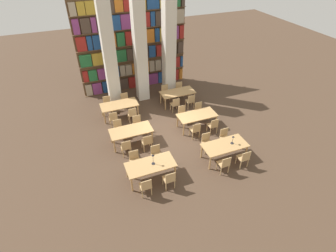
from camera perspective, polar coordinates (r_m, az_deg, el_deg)
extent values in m
plane|color=#4C3828|center=(12.95, -0.40, -1.80)|extent=(40.00, 40.00, 0.00)
cube|color=brown|center=(16.11, -7.62, 17.14)|extent=(6.47, 0.06, 5.50)
cube|color=brown|center=(17.21, -6.89, 8.54)|extent=(6.47, 0.35, 0.03)
cube|color=tan|center=(16.62, -16.83, 7.57)|extent=(0.37, 0.20, 0.73)
cube|color=#84387A|center=(16.65, -15.15, 7.94)|extent=(0.53, 0.20, 0.73)
cube|color=navy|center=(16.70, -13.42, 8.31)|extent=(0.36, 0.20, 0.73)
cube|color=orange|center=(16.75, -11.78, 8.65)|extent=(0.54, 0.20, 0.73)
cube|color=#47382D|center=(16.84, -9.73, 9.06)|extent=(0.61, 0.20, 0.73)
cube|color=maroon|center=(16.96, -7.61, 9.48)|extent=(0.59, 0.20, 0.73)
cube|color=maroon|center=(17.10, -5.51, 9.88)|extent=(0.57, 0.20, 0.73)
cube|color=#84387A|center=(17.28, -3.34, 10.28)|extent=(0.67, 0.20, 0.73)
cube|color=navy|center=(17.45, -1.45, 10.61)|extent=(0.45, 0.20, 0.73)
cube|color=#84387A|center=(17.60, -0.03, 10.86)|extent=(0.39, 0.20, 0.73)
cube|color=maroon|center=(17.77, 1.49, 11.11)|extent=(0.47, 0.20, 0.73)
cube|color=orange|center=(17.92, 2.72, 11.31)|extent=(0.21, 0.20, 0.73)
cube|color=brown|center=(16.80, -7.12, 11.29)|extent=(6.47, 0.35, 0.03)
cube|color=maroon|center=(16.23, -17.52, 10.27)|extent=(0.29, 0.20, 0.67)
cube|color=#236B38|center=(16.25, -16.06, 10.58)|extent=(0.47, 0.20, 0.67)
cube|color=#84387A|center=(16.30, -14.09, 11.00)|extent=(0.54, 0.20, 0.67)
cube|color=navy|center=(16.38, -11.76, 11.47)|extent=(0.65, 0.20, 0.67)
cube|color=tan|center=(16.47, -9.89, 11.83)|extent=(0.30, 0.20, 0.67)
cube|color=tan|center=(16.54, -8.60, 12.07)|extent=(0.38, 0.20, 0.67)
cube|color=orange|center=(16.65, -6.81, 12.40)|extent=(0.59, 0.20, 0.67)
cube|color=orange|center=(16.78, -4.92, 12.73)|extent=(0.40, 0.20, 0.67)
cube|color=tan|center=(16.89, -3.58, 12.95)|extent=(0.32, 0.20, 0.67)
cube|color=tan|center=(17.01, -2.25, 13.17)|extent=(0.37, 0.20, 0.67)
cube|color=#47382D|center=(17.15, -0.79, 13.40)|extent=(0.49, 0.20, 0.67)
cube|color=#236B38|center=(17.30, 0.60, 13.61)|extent=(0.29, 0.20, 0.67)
cube|color=maroon|center=(17.44, 1.84, 13.79)|extent=(0.41, 0.20, 0.67)
cube|color=navy|center=(17.56, 2.88, 13.94)|extent=(0.16, 0.20, 0.67)
cube|color=brown|center=(16.43, -7.36, 14.18)|extent=(6.47, 0.35, 0.03)
cube|color=#236B38|center=(15.87, -17.50, 13.42)|extent=(0.64, 0.20, 0.70)
cube|color=#B7932D|center=(15.92, -15.12, 13.91)|extent=(0.58, 0.20, 0.70)
cube|color=maroon|center=(15.99, -12.76, 14.38)|extent=(0.61, 0.20, 0.70)
cube|color=#236B38|center=(16.10, -10.28, 14.84)|extent=(0.66, 0.20, 0.70)
cube|color=#47382D|center=(16.21, -8.37, 15.17)|extent=(0.35, 0.20, 0.70)
cube|color=navy|center=(16.30, -6.87, 15.42)|extent=(0.42, 0.20, 0.70)
cube|color=#47382D|center=(16.42, -5.22, 15.69)|extent=(0.46, 0.20, 0.70)
cube|color=navy|center=(16.55, -3.53, 15.95)|extent=(0.41, 0.20, 0.70)
cube|color=maroon|center=(16.68, -2.04, 16.16)|extent=(0.33, 0.20, 0.70)
cube|color=#236B38|center=(16.80, -0.88, 16.32)|extent=(0.27, 0.20, 0.70)
cube|color=navy|center=(16.92, 0.30, 16.48)|extent=(0.31, 0.20, 0.70)
cube|color=#47382D|center=(17.04, 1.37, 16.61)|extent=(0.28, 0.20, 0.70)
cube|color=#47382D|center=(17.19, 2.66, 16.77)|extent=(0.36, 0.20, 0.70)
cube|color=brown|center=(16.11, -7.62, 17.19)|extent=(6.47, 0.35, 0.03)
cube|color=maroon|center=(15.54, -18.38, 16.57)|extent=(0.53, 0.20, 0.77)
cube|color=navy|center=(15.57, -16.72, 16.91)|extent=(0.26, 0.20, 0.77)
cube|color=navy|center=(15.61, -15.34, 17.19)|extent=(0.38, 0.20, 0.77)
cube|color=#84387A|center=(15.66, -13.71, 17.50)|extent=(0.42, 0.20, 0.77)
cube|color=orange|center=(15.72, -12.01, 17.80)|extent=(0.35, 0.20, 0.77)
cube|color=#236B38|center=(15.80, -10.29, 18.10)|extent=(0.44, 0.20, 0.77)
cube|color=maroon|center=(15.91, -8.28, 18.42)|extent=(0.54, 0.20, 0.77)
cube|color=tan|center=(16.04, -6.31, 18.72)|extent=(0.41, 0.20, 0.77)
cube|color=orange|center=(16.20, -4.23, 19.01)|extent=(0.64, 0.20, 0.77)
cube|color=navy|center=(16.35, -2.42, 19.24)|extent=(0.26, 0.20, 0.77)
cube|color=#B7932D|center=(16.46, -1.21, 19.39)|extent=(0.38, 0.20, 0.77)
cube|color=maroon|center=(16.61, 0.24, 19.55)|extent=(0.33, 0.20, 0.77)
cube|color=#84387A|center=(16.76, 1.62, 19.70)|extent=(0.38, 0.20, 0.77)
cube|color=maroon|center=(16.91, 2.91, 19.82)|extent=(0.27, 0.20, 0.77)
cube|color=brown|center=(15.83, -7.90, 20.32)|extent=(6.47, 0.35, 0.03)
cube|color=#84387A|center=(15.28, -19.43, 19.71)|extent=(0.34, 0.20, 0.78)
cube|color=#47382D|center=(15.30, -17.55, 20.10)|extent=(0.49, 0.20, 0.78)
cube|color=#84387A|center=(15.34, -15.88, 20.42)|extent=(0.27, 0.20, 0.78)
cube|color=#47382D|center=(15.39, -14.19, 20.73)|extent=(0.50, 0.20, 0.78)
cube|color=navy|center=(15.49, -11.73, 21.15)|extent=(0.70, 0.20, 0.78)
cube|color=#84387A|center=(15.63, -9.02, 21.56)|extent=(0.66, 0.20, 0.78)
cube|color=#84387A|center=(15.78, -6.59, 21.90)|extent=(0.53, 0.20, 0.78)
cube|color=maroon|center=(15.91, -4.75, 22.13)|extent=(0.38, 0.20, 0.78)
cube|color=navy|center=(16.02, -3.41, 22.28)|extent=(0.26, 0.20, 0.78)
cube|color=#47382D|center=(16.14, -2.00, 22.43)|extent=(0.45, 0.20, 0.78)
cube|color=navy|center=(16.33, -0.06, 22.61)|extent=(0.57, 0.20, 0.78)
cube|color=tan|center=(16.58, 2.26, 22.80)|extent=(0.65, 0.20, 0.78)
cube|color=brown|center=(15.60, -8.21, 23.54)|extent=(6.47, 0.35, 0.03)
cube|color=tan|center=(15.08, -20.13, 22.77)|extent=(0.34, 0.20, 0.66)
cube|color=#B7932D|center=(15.10, -18.48, 23.11)|extent=(0.39, 0.20, 0.66)
cube|color=#B7932D|center=(15.14, -16.56, 23.47)|extent=(0.51, 0.20, 0.66)
cube|color=#B7932D|center=(15.20, -14.51, 23.83)|extent=(0.39, 0.20, 0.66)
cube|color=#47382D|center=(15.28, -12.58, 24.14)|extent=(0.42, 0.20, 0.66)
cube|color=orange|center=(15.36, -10.73, 24.42)|extent=(0.44, 0.20, 0.66)
cube|color=maroon|center=(15.49, -8.42, 24.73)|extent=(0.66, 0.20, 0.66)
cube|color=#B7932D|center=(15.65, -5.91, 25.03)|extent=(0.51, 0.20, 0.66)
cube|color=navy|center=(15.85, -3.34, 25.28)|extent=(0.69, 0.20, 0.66)
cube|color=#B7932D|center=(16.08, -0.75, 25.50)|extent=(0.60, 0.20, 0.66)
cube|color=#236B38|center=(16.31, 1.56, 25.65)|extent=(0.58, 0.20, 0.66)
cube|color=#47382D|center=(16.49, 3.24, 25.74)|extent=(0.20, 0.20, 0.66)
cube|color=silver|center=(14.36, -12.70, 15.20)|extent=(0.64, 0.64, 6.00)
cube|color=silver|center=(14.68, -6.11, 16.34)|extent=(0.64, 0.64, 6.00)
cube|color=silver|center=(15.18, 0.19, 17.22)|extent=(0.64, 0.64, 6.00)
cube|color=tan|center=(10.36, -3.83, -8.40)|extent=(1.94, 0.92, 0.04)
cylinder|color=tan|center=(10.24, -7.88, -12.52)|extent=(0.07, 0.07, 0.71)
cylinder|color=tan|center=(10.59, 1.55, -9.95)|extent=(0.07, 0.07, 0.71)
cylinder|color=tan|center=(10.75, -8.96, -9.63)|extent=(0.07, 0.07, 0.71)
cylinder|color=tan|center=(11.09, 0.01, -7.30)|extent=(0.07, 0.07, 0.71)
cylinder|color=tan|center=(10.30, -6.17, -13.19)|extent=(0.04, 0.04, 0.42)
cylinder|color=tan|center=(10.36, -4.22, -12.67)|extent=(0.04, 0.04, 0.42)
cylinder|color=tan|center=(10.09, -5.60, -14.58)|extent=(0.04, 0.04, 0.42)
cylinder|color=tan|center=(10.15, -3.60, -14.04)|extent=(0.04, 0.04, 0.42)
cube|color=tan|center=(10.05, -4.96, -12.77)|extent=(0.42, 0.40, 0.04)
cube|color=tan|center=(9.76, -4.70, -12.67)|extent=(0.40, 0.03, 0.42)
cylinder|color=tan|center=(11.03, -5.89, -8.90)|extent=(0.04, 0.04, 0.42)
cylinder|color=tan|center=(10.98, -7.70, -9.36)|extent=(0.04, 0.04, 0.42)
cylinder|color=tan|center=(11.27, -6.39, -7.74)|extent=(0.04, 0.04, 0.42)
cylinder|color=tan|center=(11.21, -8.17, -8.19)|extent=(0.04, 0.04, 0.42)
cube|color=tan|center=(10.96, -7.13, -7.69)|extent=(0.42, 0.40, 0.04)
cube|color=tan|center=(10.93, -7.48, -6.19)|extent=(0.40, 0.03, 0.42)
cylinder|color=tan|center=(10.48, -1.13, -11.82)|extent=(0.04, 0.04, 0.42)
cylinder|color=tan|center=(10.56, 0.74, -11.28)|extent=(0.04, 0.04, 0.42)
cylinder|color=tan|center=(10.27, -0.44, -13.14)|extent=(0.04, 0.04, 0.42)
cylinder|color=tan|center=(10.36, 1.46, -12.58)|extent=(0.04, 0.04, 0.42)
cube|color=tan|center=(10.24, 0.16, -11.35)|extent=(0.42, 0.40, 0.04)
cube|color=tan|center=(9.95, 0.57, -11.20)|extent=(0.40, 0.03, 0.42)
cylinder|color=tan|center=(11.22, -1.24, -7.68)|extent=(0.04, 0.04, 0.42)
cylinder|color=tan|center=(11.14, -2.99, -8.15)|extent=(0.04, 0.04, 0.42)
cylinder|color=tan|center=(11.45, -1.84, -6.57)|extent=(0.04, 0.04, 0.42)
cylinder|color=tan|center=(11.37, -3.56, -7.02)|extent=(0.04, 0.04, 0.42)
cube|color=tan|center=(11.14, -2.44, -6.50)|extent=(0.42, 0.40, 0.04)
cube|color=tan|center=(11.11, -2.79, -5.02)|extent=(0.40, 0.03, 0.42)
cylinder|color=#232328|center=(10.36, -3.22, -8.17)|extent=(0.14, 0.14, 0.01)
cylinder|color=#232328|center=(10.21, -3.26, -7.31)|extent=(0.02, 0.02, 0.42)
cone|color=#232328|center=(10.04, -3.31, -6.31)|extent=(0.11, 0.11, 0.07)
cube|color=tan|center=(11.45, 12.29, -4.10)|extent=(1.94, 0.92, 0.04)
cylinder|color=tan|center=(11.08, 9.14, -7.91)|extent=(0.07, 0.07, 0.71)
cylinder|color=tan|center=(11.91, 16.65, -5.47)|extent=(0.07, 0.07, 0.71)
cylinder|color=tan|center=(11.55, 7.32, -5.49)|extent=(0.07, 0.07, 0.71)
cylinder|color=tan|center=(12.35, 14.65, -3.32)|extent=(0.07, 0.07, 0.71)
cylinder|color=tan|center=(11.22, 10.55, -8.50)|extent=(0.04, 0.04, 0.42)
cylinder|color=tan|center=(11.37, 12.13, -7.98)|extent=(0.04, 0.04, 0.42)
cylinder|color=tan|center=(11.02, 11.44, -9.65)|extent=(0.04, 0.04, 0.42)
cylinder|color=tan|center=(11.18, 13.04, -9.10)|extent=(0.04, 0.04, 0.42)
cube|color=tan|center=(11.04, 11.94, -7.96)|extent=(0.42, 0.40, 0.04)
cube|color=tan|center=(10.77, 12.60, -7.72)|extent=(0.40, 0.03, 0.42)
cylinder|color=tan|center=(11.98, 9.60, -4.85)|extent=(0.04, 0.04, 0.42)
cylinder|color=tan|center=(11.83, 8.08, -5.30)|extent=(0.04, 0.04, 0.42)
cylinder|color=tan|center=(12.20, 8.82, -3.88)|extent=(0.04, 0.04, 0.42)
cylinder|color=tan|center=(12.05, 7.32, -4.30)|extent=(0.04, 0.04, 0.42)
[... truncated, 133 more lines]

